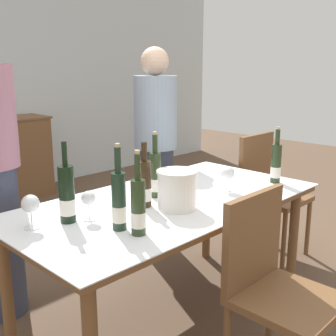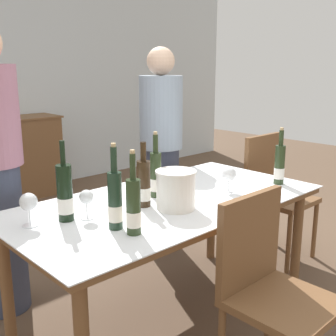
{
  "view_description": "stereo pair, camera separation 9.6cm",
  "coord_description": "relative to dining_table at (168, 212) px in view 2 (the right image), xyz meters",
  "views": [
    {
      "loc": [
        -1.58,
        -1.54,
        1.44
      ],
      "look_at": [
        0.0,
        0.0,
        0.9
      ],
      "focal_mm": 45.0,
      "sensor_mm": 36.0,
      "label": 1
    },
    {
      "loc": [
        -1.51,
        -1.6,
        1.44
      ],
      "look_at": [
        0.0,
        0.0,
        0.9
      ],
      "focal_mm": 45.0,
      "sensor_mm": 36.0,
      "label": 2
    }
  ],
  "objects": [
    {
      "name": "chair_right_end",
      "position": [
        1.18,
        0.09,
        -0.12
      ],
      "size": [
        0.42,
        0.42,
        0.93
      ],
      "color": "brown",
      "rests_on": "ground_plane"
    },
    {
      "name": "ice_bucket",
      "position": [
        -0.07,
        -0.13,
        0.18
      ],
      "size": [
        0.21,
        0.21,
        0.2
      ],
      "color": "white",
      "rests_on": "dining_table"
    },
    {
      "name": "wine_bottle_5",
      "position": [
        -0.46,
        -0.14,
        0.2
      ],
      "size": [
        0.07,
        0.07,
        0.39
      ],
      "color": "#1E3323",
      "rests_on": "dining_table"
    },
    {
      "name": "chair_near_front",
      "position": [
        -0.04,
        -0.68,
        -0.14
      ],
      "size": [
        0.42,
        0.42,
        0.89
      ],
      "color": "brown",
      "rests_on": "ground_plane"
    },
    {
      "name": "wine_bottle_2",
      "position": [
        -0.01,
        0.09,
        0.19
      ],
      "size": [
        0.06,
        0.06,
        0.37
      ],
      "color": "#28381E",
      "rests_on": "dining_table"
    },
    {
      "name": "dining_table",
      "position": [
        0.0,
        0.0,
        0.0
      ],
      "size": [
        1.76,
        0.9,
        0.72
      ],
      "color": "brown",
      "rests_on": "ground_plane"
    },
    {
      "name": "wine_bottle_4",
      "position": [
        -0.44,
        -0.25,
        0.19
      ],
      "size": [
        0.06,
        0.06,
        0.37
      ],
      "color": "#28381E",
      "rests_on": "dining_table"
    },
    {
      "name": "ground_plane",
      "position": [
        0.0,
        0.0,
        -0.65
      ],
      "size": [
        12.0,
        12.0,
        0.0
      ],
      "primitive_type": "plane",
      "color": "brown"
    },
    {
      "name": "wine_glass_2",
      "position": [
        -0.49,
        0.05,
        0.17
      ],
      "size": [
        0.07,
        0.07,
        0.14
      ],
      "color": "white",
      "rests_on": "dining_table"
    },
    {
      "name": "wine_glass_1",
      "position": [
        -0.73,
        0.15,
        0.18
      ],
      "size": [
        0.08,
        0.08,
        0.16
      ],
      "color": "white",
      "rests_on": "dining_table"
    },
    {
      "name": "wine_bottle_3",
      "position": [
        -0.57,
        0.1,
        0.2
      ],
      "size": [
        0.07,
        0.07,
        0.38
      ],
      "color": "black",
      "rests_on": "dining_table"
    },
    {
      "name": "wine_glass_0",
      "position": [
        0.36,
        -0.13,
        0.17
      ],
      "size": [
        0.09,
        0.09,
        0.15
      ],
      "color": "white",
      "rests_on": "dining_table"
    },
    {
      "name": "wine_bottle_0",
      "position": [
        -0.16,
        0.01,
        0.19
      ],
      "size": [
        0.07,
        0.07,
        0.34
      ],
      "color": "#332314",
      "rests_on": "dining_table"
    },
    {
      "name": "person_guest_left",
      "position": [
        0.65,
        0.76,
        0.14
      ],
      "size": [
        0.33,
        0.33,
        1.58
      ],
      "color": "#383F56",
      "rests_on": "ground_plane"
    },
    {
      "name": "wine_bottle_1",
      "position": [
        0.73,
        -0.24,
        0.19
      ],
      "size": [
        0.06,
        0.06,
        0.35
      ],
      "color": "#28381E",
      "rests_on": "dining_table"
    }
  ]
}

